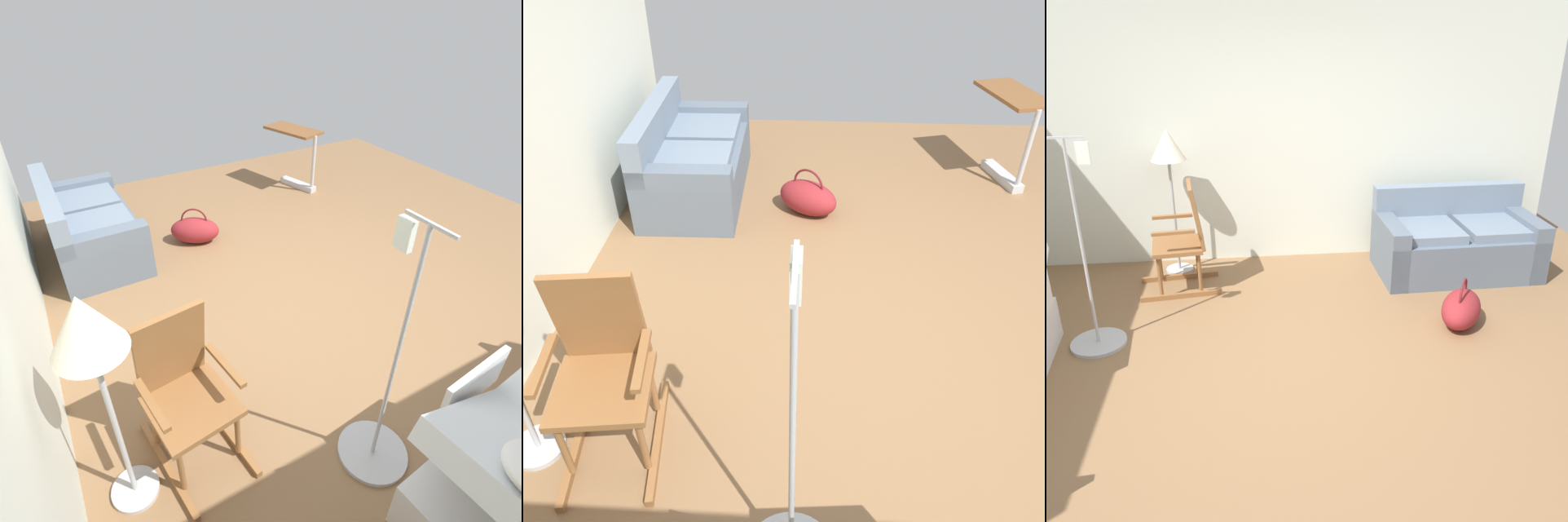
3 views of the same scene
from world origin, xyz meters
TOP-DOWN VIEW (x-y plane):
  - ground_plane at (0.00, 0.00)m, footprint 7.34×7.34m
  - couch at (1.85, 1.70)m, footprint 1.62×0.88m
  - rocking_chair at (-0.88, 1.60)m, footprint 0.81×0.56m
  - floor_lamp at (-1.01, 2.02)m, footprint 0.34×0.34m
  - overbed_table at (2.31, -1.31)m, footprint 0.88×0.60m
  - duffel_bag at (1.52, 0.61)m, footprint 0.56×0.64m
  - iv_pole at (-1.52, 0.62)m, footprint 0.44×0.44m

SIDE VIEW (x-z plane):
  - ground_plane at x=0.00m, z-range 0.00..0.00m
  - duffel_bag at x=1.52m, z-range -0.06..0.37m
  - iv_pole at x=-1.52m, z-range -0.59..1.09m
  - couch at x=1.85m, z-range -0.12..0.73m
  - rocking_chair at x=-0.88m, z-range -0.02..1.03m
  - overbed_table at x=2.31m, z-range 0.11..0.95m
  - floor_lamp at x=-1.01m, z-range 0.49..1.97m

